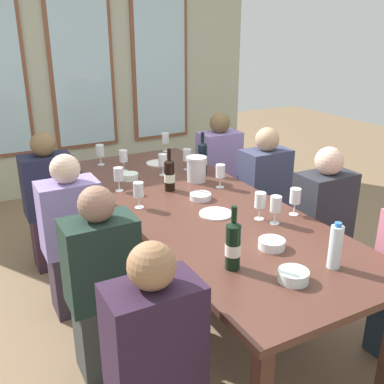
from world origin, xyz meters
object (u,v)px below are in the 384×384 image
at_px(wine_bottle_0, 170,175).
at_px(tasting_bowl_1, 200,196).
at_px(wine_glass_3, 139,190).
at_px(wine_glass_5, 187,155).
at_px(seated_person_7, 322,228).
at_px(wine_glass_0, 295,197).
at_px(seated_person_2, 50,205).
at_px(seated_person_4, 155,370).
at_px(wine_glass_8, 165,139).
at_px(seated_person_6, 103,288).
at_px(metal_pitcher, 197,169).
at_px(wine_glass_1, 276,205).
at_px(wine_glass_9, 163,161).
at_px(tasting_bowl_2, 293,276).
at_px(wine_glass_10, 220,172).
at_px(seated_person_3, 219,174).
at_px(wine_glass_2, 123,157).
at_px(wine_bottle_2, 202,158).
at_px(white_plate_1, 216,214).
at_px(tasting_bowl_3, 130,176).
at_px(wine_glass_6, 100,151).
at_px(wine_bottle_1, 233,245).
at_px(seated_person_1, 264,198).
at_px(tasting_bowl_0, 272,244).
at_px(wine_glass_4, 260,201).
at_px(dining_table, 199,212).
at_px(water_bottle, 335,246).
at_px(wine_glass_7, 119,175).
at_px(white_plate_0, 158,163).
at_px(seated_person_0, 72,239).

height_order(wine_bottle_0, tasting_bowl_1, wine_bottle_0).
height_order(wine_glass_3, wine_glass_5, same).
bearing_deg(seated_person_7, wine_glass_0, -164.80).
height_order(seated_person_2, seated_person_4, same).
relative_size(wine_glass_8, seated_person_6, 0.16).
relative_size(metal_pitcher, wine_glass_1, 1.09).
distance_m(wine_glass_5, wine_glass_9, 0.24).
bearing_deg(seated_person_7, tasting_bowl_2, -141.29).
bearing_deg(wine_glass_10, seated_person_3, 58.72).
bearing_deg(wine_bottle_0, wine_glass_2, 102.61).
bearing_deg(wine_bottle_2, wine_glass_0, -84.05).
distance_m(white_plate_1, tasting_bowl_3, 0.92).
height_order(wine_glass_0, wine_glass_6, same).
relative_size(wine_bottle_1, wine_glass_8, 1.88).
relative_size(wine_glass_5, seated_person_1, 0.16).
bearing_deg(wine_glass_0, white_plate_1, 151.23).
relative_size(tasting_bowl_0, wine_glass_2, 0.82).
relative_size(tasting_bowl_1, wine_glass_9, 0.84).
height_order(wine_glass_4, wine_glass_10, same).
distance_m(wine_glass_2, seated_person_1, 1.19).
relative_size(dining_table, wine_glass_0, 15.65).
height_order(wine_glass_9, seated_person_1, seated_person_1).
distance_m(wine_bottle_1, wine_glass_6, 1.98).
relative_size(water_bottle, wine_glass_4, 1.38).
bearing_deg(wine_glass_4, wine_bottle_1, -138.43).
distance_m(metal_pitcher, wine_glass_10, 0.22).
bearing_deg(tasting_bowl_3, tasting_bowl_0, -79.52).
xyz_separation_m(tasting_bowl_0, tasting_bowl_3, (-0.26, 1.42, -0.00)).
bearing_deg(wine_glass_7, wine_glass_8, 47.30).
bearing_deg(metal_pitcher, seated_person_3, 46.54).
relative_size(tasting_bowl_1, wine_glass_1, 0.84).
relative_size(dining_table, wine_glass_3, 15.65).
bearing_deg(tasting_bowl_2, seated_person_3, 67.19).
height_order(dining_table, seated_person_6, seated_person_6).
bearing_deg(wine_glass_4, tasting_bowl_0, -116.44).
bearing_deg(wine_glass_7, tasting_bowl_2, -78.79).
xyz_separation_m(white_plate_1, wine_glass_0, (0.43, -0.24, 0.12)).
xyz_separation_m(wine_glass_7, seated_person_2, (-0.41, 0.51, -0.33)).
xyz_separation_m(white_plate_0, water_bottle, (0.04, -2.00, 0.11)).
relative_size(wine_glass_2, seated_person_2, 0.16).
bearing_deg(wine_bottle_0, wine_glass_6, 106.31).
xyz_separation_m(seated_person_0, seated_person_7, (1.58, -0.65, 0.00)).
xyz_separation_m(metal_pitcher, wine_glass_8, (0.15, 0.88, 0.02)).
relative_size(wine_glass_0, seated_person_3, 0.16).
bearing_deg(seated_person_4, wine_glass_7, 75.20).
height_order(water_bottle, seated_person_7, seated_person_7).
bearing_deg(tasting_bowl_1, seated_person_1, 19.09).
xyz_separation_m(white_plate_0, metal_pitcher, (0.07, -0.55, 0.09)).
height_order(tasting_bowl_1, wine_glass_5, wine_glass_5).
xyz_separation_m(wine_glass_10, seated_person_1, (0.50, 0.12, -0.33)).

